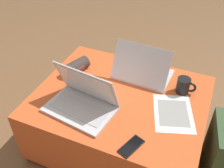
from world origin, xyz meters
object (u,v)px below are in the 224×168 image
paper_sheet (173,113)px  coffee_mug (184,86)px  laptop_far (142,71)px  wrist_brace (76,66)px  laptop_near (82,101)px  cell_phone (131,146)px  backpack (222,155)px

paper_sheet → coffee_mug: (0.01, 0.20, 0.05)m
coffee_mug → laptop_far: bearing=171.4°
laptop_far → coffee_mug: bearing=173.9°
laptop_far → wrist_brace: (-0.42, -0.11, -0.01)m
laptop_near → paper_sheet: (0.48, 0.16, -0.05)m
laptop_far → wrist_brace: 0.43m
cell_phone → backpack: (0.45, 0.30, -0.21)m
laptop_near → wrist_brace: size_ratio=2.12×
cell_phone → wrist_brace: bearing=-18.3°
cell_phone → laptop_near: bearing=-2.9°
cell_phone → wrist_brace: wrist_brace is taller
backpack → cell_phone: bearing=114.4°
laptop_near → coffee_mug: laptop_near is taller
laptop_near → laptop_far: 0.46m
laptop_far → coffee_mug: (0.27, -0.04, -0.00)m
coffee_mug → backpack: bearing=-34.3°
cell_phone → backpack: backpack is taller
laptop_far → coffee_mug: laptop_far is taller
backpack → paper_sheet: 0.38m
paper_sheet → backpack: bearing=-19.6°
laptop_near → wrist_brace: 0.35m
laptop_near → coffee_mug: bearing=43.7°
laptop_far → cell_phone: bearing=105.6°
paper_sheet → coffee_mug: coffee_mug is taller
paper_sheet → laptop_far: bearing=118.8°
laptop_far → paper_sheet: 0.36m
backpack → wrist_brace: size_ratio=2.57×
laptop_near → laptop_far: size_ratio=1.11×
wrist_brace → paper_sheet: bearing=-10.9°
wrist_brace → laptop_near: bearing=-55.4°
coffee_mug → paper_sheet: bearing=-93.0°
laptop_far → coffee_mug: size_ratio=3.10×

